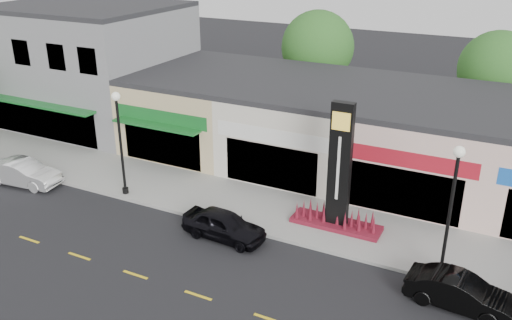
% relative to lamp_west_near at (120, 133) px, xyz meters
% --- Properties ---
extents(ground, '(120.00, 120.00, 0.00)m').
position_rel_lamp_west_near_xyz_m(ground, '(8.00, -2.50, -3.48)').
color(ground, black).
rests_on(ground, ground).
extents(sidewalk, '(52.00, 4.30, 0.15)m').
position_rel_lamp_west_near_xyz_m(sidewalk, '(8.00, 1.85, -3.40)').
color(sidewalk, gray).
rests_on(sidewalk, ground).
extents(curb, '(52.00, 0.20, 0.15)m').
position_rel_lamp_west_near_xyz_m(curb, '(8.00, -0.40, -3.40)').
color(curb, gray).
rests_on(curb, ground).
extents(building_grey_2story, '(12.00, 10.95, 8.30)m').
position_rel_lamp_west_near_xyz_m(building_grey_2story, '(-10.00, 8.98, 0.67)').
color(building_grey_2story, slate).
rests_on(building_grey_2story, ground).
extents(shop_beige, '(7.00, 10.85, 4.80)m').
position_rel_lamp_west_near_xyz_m(shop_beige, '(-0.50, 8.96, -1.08)').
color(shop_beige, '#CAB781').
rests_on(shop_beige, ground).
extents(shop_cream, '(7.00, 10.01, 4.80)m').
position_rel_lamp_west_near_xyz_m(shop_cream, '(6.50, 8.97, -1.08)').
color(shop_cream, beige).
rests_on(shop_cream, ground).
extents(shop_pink_w, '(7.00, 10.01, 4.80)m').
position_rel_lamp_west_near_xyz_m(shop_pink_w, '(13.50, 8.97, -1.08)').
color(shop_pink_w, beige).
rests_on(shop_pink_w, ground).
extents(tree_rear_west, '(5.20, 5.20, 7.83)m').
position_rel_lamp_west_near_xyz_m(tree_rear_west, '(4.00, 17.00, 1.74)').
color(tree_rear_west, '#382619').
rests_on(tree_rear_west, ground).
extents(tree_rear_mid, '(4.80, 4.80, 7.29)m').
position_rel_lamp_west_near_xyz_m(tree_rear_mid, '(16.00, 17.00, 1.41)').
color(tree_rear_mid, '#382619').
rests_on(tree_rear_mid, ground).
extents(lamp_west_near, '(0.44, 0.44, 5.47)m').
position_rel_lamp_west_near_xyz_m(lamp_west_near, '(0.00, 0.00, 0.00)').
color(lamp_west_near, black).
rests_on(lamp_west_near, sidewalk).
extents(lamp_east_near, '(0.44, 0.44, 5.47)m').
position_rel_lamp_west_near_xyz_m(lamp_east_near, '(16.00, 0.00, 0.00)').
color(lamp_east_near, black).
rests_on(lamp_east_near, sidewalk).
extents(pylon_sign, '(4.20, 1.30, 6.00)m').
position_rel_lamp_west_near_xyz_m(pylon_sign, '(11.00, 1.70, -1.20)').
color(pylon_sign, '#550E1B').
rests_on(pylon_sign, sidewalk).
extents(car_white_van, '(1.99, 4.40, 1.40)m').
position_rel_lamp_west_near_xyz_m(car_white_van, '(-5.83, -1.44, -2.78)').
color(car_white_van, white).
rests_on(car_white_van, ground).
extents(car_black_sedan, '(1.77, 3.98, 1.33)m').
position_rel_lamp_west_near_xyz_m(car_black_sedan, '(6.76, -1.36, -2.81)').
color(car_black_sedan, black).
rests_on(car_black_sedan, ground).
extents(car_black_conv, '(1.68, 4.02, 1.29)m').
position_rel_lamp_west_near_xyz_m(car_black_conv, '(16.94, -1.72, -2.83)').
color(car_black_conv, black).
rests_on(car_black_conv, ground).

